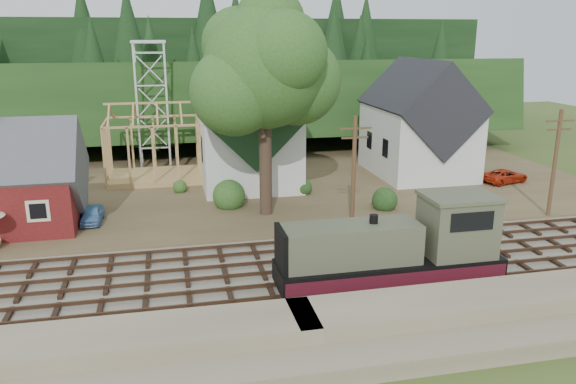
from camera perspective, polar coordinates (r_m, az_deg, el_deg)
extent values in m
plane|color=#384C1E|center=(31.88, -2.60, -8.38)|extent=(140.00, 140.00, 0.00)
cube|color=#7F7259|center=(24.51, 0.95, -16.38)|extent=(64.00, 5.00, 1.60)
cube|color=#726B5B|center=(31.85, -2.60, -8.25)|extent=(64.00, 11.00, 0.16)
cube|color=brown|center=(48.67, -6.23, 0.35)|extent=(64.00, 26.00, 0.30)
cube|color=#1E3F19|center=(72.04, -8.35, 5.21)|extent=(70.00, 28.96, 12.74)
cube|color=black|center=(87.79, -9.14, 7.07)|extent=(80.00, 20.00, 12.00)
cube|color=#571413|center=(42.63, -27.09, -0.72)|extent=(10.00, 7.00, 3.80)
cube|color=silver|center=(50.07, -4.32, 4.77)|extent=(8.00, 12.00, 6.40)
cube|color=#163118|center=(49.56, -4.39, 8.40)|extent=(8.40, 12.96, 8.40)
cube|color=silver|center=(43.44, -3.31, 10.04)|extent=(2.40, 2.40, 4.00)
cone|color=#163118|center=(43.23, -3.38, 14.39)|extent=(5.37, 5.37, 2.60)
cube|color=silver|center=(53.71, 13.06, 5.16)|extent=(8.00, 10.00, 6.40)
cube|color=black|center=(53.24, 13.27, 8.55)|extent=(8.40, 10.80, 8.40)
cube|color=tan|center=(52.21, -13.29, 1.53)|extent=(8.00, 6.00, 0.50)
cube|color=tan|center=(51.03, -13.76, 8.78)|extent=(8.00, 0.18, 0.18)
cube|color=silver|center=(55.75, -15.08, 8.32)|extent=(0.18, 0.18, 12.00)
cube|color=silver|center=(55.69, -12.17, 8.50)|extent=(0.18, 0.18, 12.00)
cube|color=silver|center=(58.53, -14.97, 8.66)|extent=(0.18, 0.18, 12.00)
cube|color=silver|center=(58.47, -12.20, 8.83)|extent=(0.18, 0.18, 12.00)
cube|color=silver|center=(56.69, -14.01, 14.61)|extent=(3.20, 3.20, 0.25)
cylinder|color=#38281E|center=(40.24, -2.31, 3.24)|extent=(0.90, 0.90, 8.00)
sphere|color=#2A5821|center=(39.34, -2.41, 12.52)|extent=(8.40, 8.40, 8.40)
sphere|color=#2A5821|center=(40.89, 0.87, 11.25)|extent=(6.40, 6.40, 6.40)
sphere|color=#2A5821|center=(38.34, -5.46, 10.12)|extent=(6.00, 6.00, 6.00)
cylinder|color=#4C331E|center=(37.01, 6.67, 1.54)|extent=(0.28, 0.28, 8.00)
cube|color=#4C331E|center=(36.35, 6.83, 6.43)|extent=(2.20, 0.12, 0.12)
cube|color=#4C331E|center=(36.46, 6.80, 5.50)|extent=(1.80, 0.12, 0.12)
cylinder|color=#4C331E|center=(44.15, 25.44, 2.43)|extent=(0.28, 0.28, 8.00)
cube|color=#4C331E|center=(43.60, 25.94, 6.52)|extent=(2.20, 0.12, 0.12)
cube|color=#4C331E|center=(43.69, 25.84, 5.74)|extent=(1.80, 0.12, 0.12)
cube|color=black|center=(30.74, 10.17, -8.90)|extent=(11.88, 2.48, 0.35)
cube|color=black|center=(30.45, 10.24, -7.67)|extent=(11.88, 2.87, 1.09)
cube|color=#52523C|center=(29.12, 6.40, -5.26)|extent=(7.13, 2.28, 2.08)
cube|color=#52523C|center=(31.28, 16.83, -3.29)|extent=(3.57, 2.77, 3.17)
cube|color=#52523C|center=(30.80, 17.07, -0.42)|extent=(3.76, 2.97, 0.20)
cube|color=black|center=(29.91, 18.22, -2.88)|extent=(2.38, 0.06, 0.99)
cube|color=#490F1B|center=(29.23, 11.33, -8.76)|extent=(11.88, 0.04, 0.69)
cube|color=#490F1B|center=(31.68, 9.24, -6.66)|extent=(11.88, 0.04, 0.69)
cylinder|color=black|center=(29.12, 8.69, -2.96)|extent=(0.44, 0.44, 0.69)
imported|color=#6198D1|center=(41.54, -19.26, -2.15)|extent=(1.51, 3.45, 1.16)
imported|color=red|center=(53.27, 21.20, 1.53)|extent=(4.65, 2.97, 1.19)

